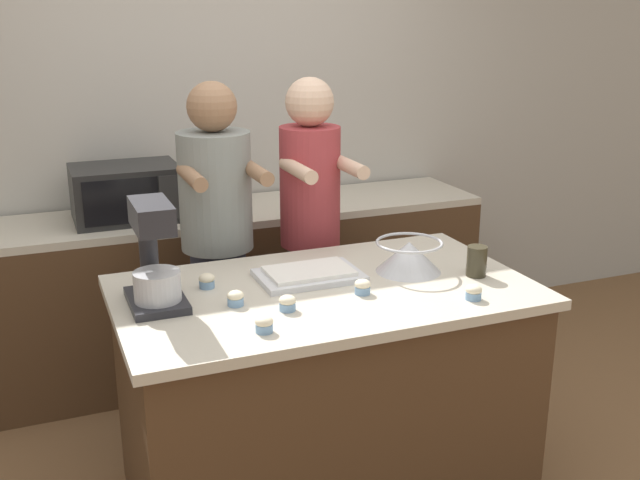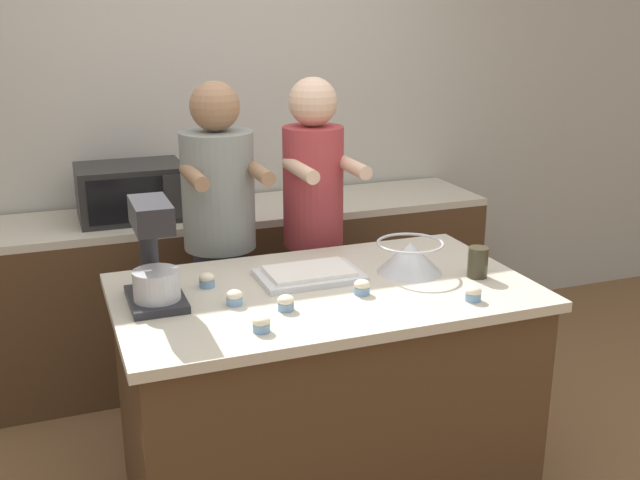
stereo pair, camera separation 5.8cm
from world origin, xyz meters
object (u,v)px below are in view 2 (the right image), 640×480
(mixing_bowl, at_px, (410,256))
(cupcake_4, at_px, (234,297))
(drinking_glass, at_px, (478,262))
(cupcake_1, at_px, (261,324))
(person_left, at_px, (221,252))
(cupcake_3, at_px, (473,293))
(microwave_oven, at_px, (131,192))
(cupcake_2, at_px, (286,303))
(person_right, at_px, (314,237))
(cupcake_5, at_px, (362,287))
(stand_mixer, at_px, (154,259))
(baking_tray, at_px, (309,274))
(cupcake_0, at_px, (207,280))

(mixing_bowl, xyz_separation_m, cupcake_4, (-0.77, -0.09, -0.04))
(drinking_glass, relative_size, cupcake_1, 2.00)
(person_left, bearing_deg, cupcake_1, -95.84)
(drinking_glass, xyz_separation_m, cupcake_3, (-0.15, -0.22, -0.03))
(mixing_bowl, bearing_deg, cupcake_3, -78.28)
(microwave_oven, distance_m, cupcake_2, 1.53)
(person_right, xyz_separation_m, cupcake_5, (-0.11, -0.84, 0.05))
(stand_mixer, distance_m, cupcake_2, 0.51)
(baking_tray, bearing_deg, person_right, 68.32)
(cupcake_2, distance_m, cupcake_4, 0.20)
(microwave_oven, height_order, cupcake_1, microwave_oven)
(stand_mixer, relative_size, cupcake_4, 6.29)
(person_left, relative_size, stand_mixer, 4.26)
(person_right, height_order, stand_mixer, person_right)
(microwave_oven, distance_m, drinking_glass, 1.86)
(drinking_glass, bearing_deg, cupcake_0, 165.37)
(person_left, relative_size, mixing_bowl, 6.03)
(stand_mixer, xyz_separation_m, drinking_glass, (1.26, -0.17, -0.11))
(microwave_oven, xyz_separation_m, drinking_glass, (1.19, -1.43, -0.07))
(baking_tray, height_order, cupcake_0, cupcake_0)
(cupcake_5, bearing_deg, person_left, 112.59)
(mixing_bowl, bearing_deg, person_left, 133.06)
(stand_mixer, xyz_separation_m, cupcake_2, (0.43, -0.23, -0.14))
(cupcake_0, bearing_deg, cupcake_1, -80.66)
(baking_tray, distance_m, drinking_glass, 0.68)
(mixing_bowl, bearing_deg, cupcake_4, -173.02)
(cupcake_1, height_order, cupcake_2, same)
(microwave_oven, relative_size, cupcake_0, 8.57)
(person_right, relative_size, microwave_oven, 3.13)
(cupcake_4, bearing_deg, mixing_bowl, 6.98)
(cupcake_4, bearing_deg, cupcake_3, -18.03)
(person_right, xyz_separation_m, cupcake_0, (-0.65, -0.55, 0.05))
(microwave_oven, bearing_deg, baking_tray, -65.56)
(stand_mixer, height_order, cupcake_1, stand_mixer)
(person_left, height_order, stand_mixer, person_left)
(cupcake_2, bearing_deg, cupcake_4, 144.22)
(person_right, bearing_deg, cupcake_4, -127.55)
(cupcake_4, bearing_deg, person_right, 52.45)
(person_right, bearing_deg, cupcake_3, -76.63)
(baking_tray, height_order, cupcake_5, cupcake_5)
(microwave_oven, bearing_deg, person_right, -37.15)
(cupcake_2, xyz_separation_m, cupcake_4, (-0.16, 0.12, 0.00))
(person_left, bearing_deg, mixing_bowl, -46.94)
(microwave_oven, distance_m, cupcake_5, 1.59)
(stand_mixer, distance_m, cupcake_5, 0.78)
(person_left, relative_size, cupcake_3, 26.81)
(stand_mixer, bearing_deg, cupcake_1, -52.60)
(cupcake_2, bearing_deg, cupcake_3, -13.08)
(microwave_oven, height_order, drinking_glass, microwave_oven)
(mixing_bowl, distance_m, drinking_glass, 0.27)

